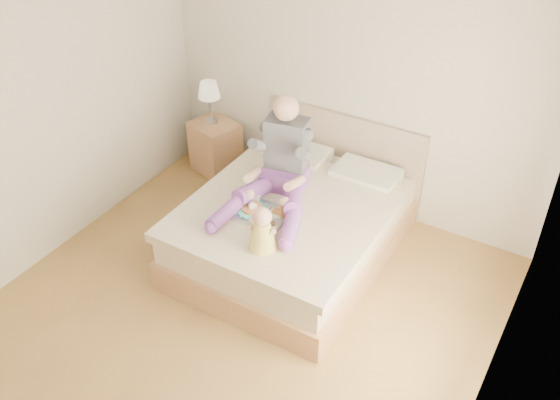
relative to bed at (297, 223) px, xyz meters
The scene contains 7 objects.
room 1.61m from the bed, 85.70° to the right, with size 4.02×4.22×2.71m.
bed is the anchor object (origin of this frame).
nightstand 1.69m from the bed, 152.49° to the left, with size 0.58×0.54×0.58m.
lamp 1.83m from the bed, 153.03° to the left, with size 0.24×0.24×0.48m.
adult 0.59m from the bed, behind, with size 0.80×1.19×0.94m.
tray 0.52m from the bed, 109.78° to the right, with size 0.49×0.40×0.13m.
baby 0.88m from the bed, 82.32° to the right, with size 0.27×0.36×0.39m.
Camera 1 is at (2.23, -2.96, 3.91)m, focal length 40.00 mm.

